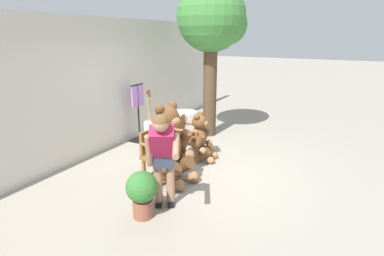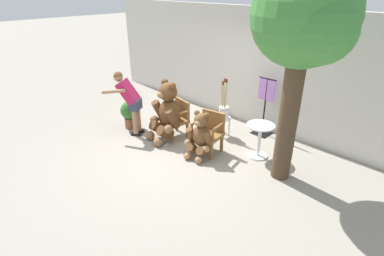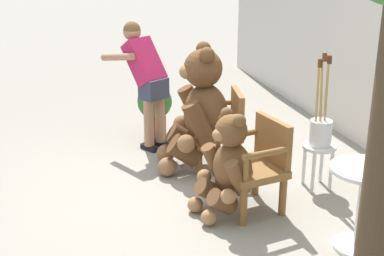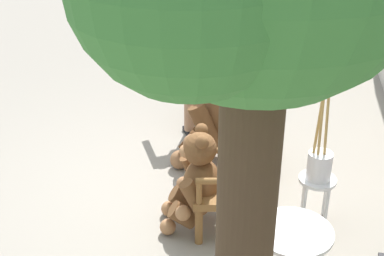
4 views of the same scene
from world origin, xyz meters
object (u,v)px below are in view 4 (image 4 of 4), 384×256
brush_bucket (320,161)px  teddy_bear_small (196,180)px  wooden_chair_right (229,184)px  teddy_bear_large (218,110)px  person_visitor (192,60)px  potted_plant (209,90)px  white_stool (316,188)px  wooden_chair_left (241,131)px

brush_bucket → teddy_bear_small: bearing=-76.1°
wooden_chair_right → teddy_bear_large: teddy_bear_large is taller
brush_bucket → person_visitor: bearing=-138.2°
teddy_bear_small → brush_bucket: size_ratio=1.05×
teddy_bear_large → potted_plant: (-1.11, -0.26, -0.28)m
teddy_bear_large → teddy_bear_small: bearing=-2.1°
white_stool → wooden_chair_right: bearing=-72.5°
person_visitor → potted_plant: size_ratio=2.20×
wooden_chair_right → white_stool: bearing=107.5°
wooden_chair_right → person_visitor: person_visitor is taller
wooden_chair_left → potted_plant: bearing=-155.7°
wooden_chair_right → person_visitor: 2.02m
white_stool → wooden_chair_left: bearing=-135.0°
teddy_bear_small → brush_bucket: brush_bucket is taller
wooden_chair_left → wooden_chair_right: size_ratio=1.00×
wooden_chair_right → white_stool: 0.82m
teddy_bear_small → person_visitor: person_visitor is taller
person_visitor → brush_bucket: (1.61, 1.44, -0.25)m
wooden_chair_left → wooden_chair_right: 1.01m
teddy_bear_small → potted_plant: bearing=-174.2°
white_stool → potted_plant: 2.30m
wooden_chair_right → potted_plant: wooden_chair_right is taller
teddy_bear_small → person_visitor: (-1.88, -0.38, 0.41)m
brush_bucket → teddy_bear_large: bearing=-127.9°
teddy_bear_small → white_stool: (-0.26, 1.06, -0.13)m
brush_bucket → potted_plant: brush_bucket is taller
white_stool → potted_plant: bearing=-146.1°
teddy_bear_small → person_visitor: bearing=-168.6°
wooden_chair_left → white_stool: size_ratio=1.87×
wooden_chair_right → potted_plant: (-2.15, -0.51, -0.07)m
potted_plant → white_stool: bearing=33.9°
wooden_chair_right → person_visitor: size_ratio=0.58×
wooden_chair_right → brush_bucket: brush_bucket is taller
person_visitor → potted_plant: (-0.30, 0.16, -0.50)m
wooden_chair_left → teddy_bear_large: (-0.02, -0.25, 0.21)m
brush_bucket → white_stool: bearing=96.8°
teddy_bear_large → wooden_chair_left: bearing=84.6°
wooden_chair_left → teddy_bear_large: size_ratio=0.62×
potted_plant → person_visitor: bearing=-28.4°
wooden_chair_right → person_visitor: bearing=-160.1°
white_stool → brush_bucket: (0.00, -0.00, 0.29)m
wooden_chair_right → brush_bucket: 0.83m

